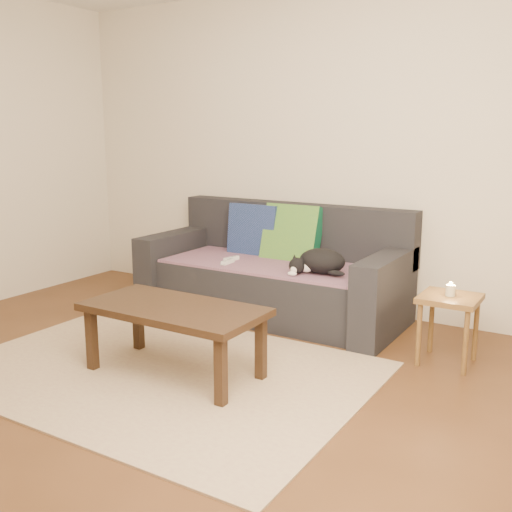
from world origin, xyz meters
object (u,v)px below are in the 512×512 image
Objects in this scene: sofa at (275,276)px; side_table at (449,308)px; cat at (320,262)px; wii_remote_a at (228,262)px; wii_remote_b at (231,259)px; coffee_table at (174,315)px.

side_table is at bearing -13.48° from sofa.
cat is at bearing 171.66° from side_table.
cat is at bearing -86.38° from wii_remote_a.
sofa reaches higher than wii_remote_a.
wii_remote_b is at bearing 174.44° from side_table.
cat reaches higher than coffee_table.
cat is at bearing -22.89° from sofa.
coffee_table is at bearing -152.05° from wii_remote_b.
sofa is 1.51m from side_table.
sofa is 1.91× the size of coffee_table.
cat reaches higher than wii_remote_a.
wii_remote_b is (-0.30, -0.18, 0.15)m from sofa.
cat is 0.80m from wii_remote_b.
sofa is 0.38m from wii_remote_b.
wii_remote_a reaches higher than coffee_table.
cat reaches higher than side_table.
sofa is 1.42m from coffee_table.
sofa is at bearing -44.40° from wii_remote_a.
side_table is at bearing -14.13° from cat.
wii_remote_a is 1.73m from side_table.
wii_remote_b is at bearing 17.12° from wii_remote_a.
wii_remote_a is 1.00× the size of wii_remote_b.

